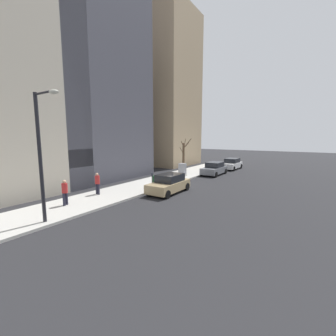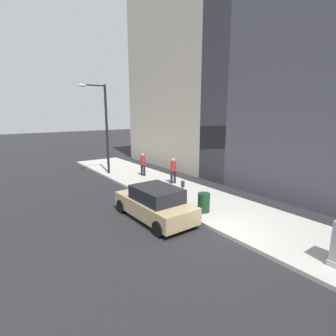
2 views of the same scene
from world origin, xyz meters
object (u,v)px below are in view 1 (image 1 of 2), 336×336
Objects in this scene: pedestrian_midblock at (65,191)px; parking_meter at (152,179)px; office_block_center at (79,47)px; streetlamp at (42,147)px; parked_car_tan at (169,184)px; trash_bin at (155,181)px; parked_car_grey at (214,169)px; bare_tree at (184,156)px; parked_car_white at (232,164)px; office_tower_left at (165,91)px; pedestrian_near_meter at (97,182)px; utility_box at (182,170)px.

parking_meter is at bearing 146.09° from pedestrian_midblock.
office_block_center is at bearing -6.97° from parking_meter.
streetlamp is at bearing 136.34° from office_block_center.
parking_meter is (1.67, 0.08, 0.24)m from parked_car_tan.
parked_car_tan reaches higher than parking_meter.
parking_meter is 0.81× the size of pedestrian_midblock.
parking_meter is 1.16m from trash_bin.
parking_meter is (1.45, 10.35, 0.24)m from parked_car_grey.
parked_car_tan is at bearing 112.50° from bare_tree.
parked_car_white is 0.18× the size of office_tower_left.
pedestrian_near_meter is (3.76, 14.18, 0.35)m from parked_car_grey.
streetlamp reaches higher than bare_tree.
streetlamp is 3.92× the size of pedestrian_near_meter.
parked_car_tan is at bearing 174.33° from office_block_center.
trash_bin is (1.90, 9.36, -0.14)m from parked_car_grey.
streetlamp is 0.27× the size of office_tower_left.
bare_tree is at bearing -77.00° from parking_meter.
parked_car_white is 23.51m from office_block_center.
parked_car_white is 9.77m from utility_box.
office_block_center reaches higher than utility_box.
utility_box is (2.52, -6.61, 0.11)m from parked_car_tan.
pedestrian_near_meter is 3.03m from pedestrian_midblock.
pedestrian_near_meter is at bearing 80.05° from parked_car_white.
utility_box is 0.05× the size of office_block_center.
parking_meter is 6.75m from utility_box.
trash_bin is (0.45, -1.00, -0.38)m from parking_meter.
trash_bin is (-0.40, 5.70, -0.25)m from utility_box.
utility_box is 0.22× the size of streetlamp.
pedestrian_midblock is (-0.50, 2.99, 0.00)m from pedestrian_near_meter.
parking_meter is 0.94× the size of utility_box.
trash_bin is 0.54× the size of pedestrian_midblock.
office_block_center is (1.13, 14.76, 2.27)m from office_tower_left.
parked_car_grey is 3.12× the size of parking_meter.
trash_bin is at bearing -24.44° from parked_car_tan.
parked_car_white is 4.72× the size of trash_bin.
pedestrian_near_meter reaches higher than parking_meter.
office_tower_left is (9.73, -25.12, 7.81)m from streetlamp.
bare_tree is at bearing 17.42° from parked_car_grey.
trash_bin is at bearing -104.91° from pedestrian_near_meter.
trash_bin is at bearing -86.49° from streetlamp.
utility_box is 16.10m from streetlamp.
parked_car_white is 1.01× the size of parked_car_grey.
pedestrian_midblock is 0.07× the size of office_tower_left.
pedestrian_midblock is at bearing 91.18° from bare_tree.
bare_tree reaches higher than parked_car_tan.
parked_car_grey is 0.65× the size of streetlamp.
pedestrian_midblock is (3.26, 17.17, 0.35)m from parked_car_grey.
pedestrian_midblock is at bearing 79.83° from parked_car_grey.
parked_car_grey is 16.64m from office_tower_left.
parked_car_grey is at bearing 150.20° from pedestrian_midblock.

